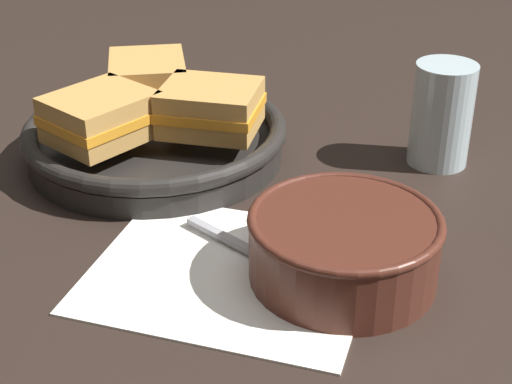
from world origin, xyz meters
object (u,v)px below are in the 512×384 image
Objects in this scene: skillet at (156,139)px; sandwich_near_right at (148,79)px; spoon at (288,270)px; sandwich_near_left at (210,108)px; soup_bowl at (344,243)px; sandwich_far_left at (101,117)px; drinking_glass at (442,115)px.

skillet is 0.08m from sandwich_near_right.
sandwich_near_right reaches higher than spoon.
soup_bowl is at bearing -49.58° from sandwich_near_left.
sandwich_far_left is (-0.10, -0.04, 0.00)m from sandwich_near_left.
spoon is at bearing -48.73° from skillet.
soup_bowl is 1.31× the size of sandwich_near_right.
spoon is 0.26m from skillet.
sandwich_far_left is at bearing 151.66° from soup_bowl.
spoon is 1.40× the size of drinking_glass.
soup_bowl is 1.03× the size of spoon.
sandwich_near_left is (-0.11, 0.19, 0.06)m from spoon.
sandwich_far_left is at bearing -157.49° from sandwich_near_left.
drinking_glass is at bearing 15.91° from sandwich_far_left.
soup_bowl reaches higher than spoon.
sandwich_far_left is at bearing -97.49° from sandwich_near_right.
soup_bowl is at bearing -28.34° from sandwich_far_left.
skillet is (-0.17, 0.19, 0.01)m from spoon.
skillet is at bearing -67.49° from sandwich_near_right.
drinking_glass is (0.08, 0.23, 0.02)m from soup_bowl.
sandwich_near_left is 0.11m from sandwich_far_left.
skillet is 2.32× the size of sandwich_near_right.
soup_bowl is 0.29m from sandwich_far_left.
sandwich_near_right is 1.11× the size of drinking_glass.
spoon is (-0.04, -0.01, -0.03)m from soup_bowl.
sandwich_near_left reaches higher than soup_bowl.
sandwich_near_left is 0.24m from drinking_glass.
sandwich_near_left is at bearing -167.13° from drinking_glass.
drinking_glass reaches higher than sandwich_near_right.
drinking_glass is (0.29, 0.04, 0.03)m from skillet.
sandwich_near_right is at bearing 112.51° from skillet.
sandwich_near_right is 0.32m from drinking_glass.
sandwich_far_left is (-0.25, 0.14, 0.03)m from soup_bowl.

